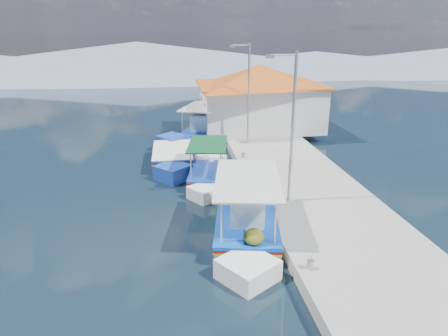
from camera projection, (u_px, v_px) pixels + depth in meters
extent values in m
plane|color=black|center=(179.00, 242.00, 14.53)|extent=(160.00, 160.00, 0.00)
cube|color=gray|center=(291.00, 172.00, 20.81)|extent=(5.00, 44.00, 0.50)
cylinder|color=#A5A8AD|center=(310.00, 265.00, 11.99)|extent=(0.20, 0.20, 0.30)
cylinder|color=#A5A8AD|center=(270.00, 198.00, 16.67)|extent=(0.20, 0.20, 0.30)
cylinder|color=#A5A8AD|center=(244.00, 155.00, 22.28)|extent=(0.20, 0.20, 0.30)
cylinder|color=#A5A8AD|center=(228.00, 129.00, 27.90)|extent=(0.20, 0.20, 0.30)
cube|color=white|center=(247.00, 231.00, 14.91)|extent=(2.85, 4.54, 0.93)
cube|color=white|center=(224.00, 199.00, 17.39)|extent=(2.15, 2.15, 1.02)
cube|color=white|center=(278.00, 270.00, 12.47)|extent=(2.09, 2.09, 0.88)
cube|color=#0D45AF|center=(247.00, 220.00, 14.77)|extent=(2.93, 4.67, 0.06)
cube|color=#A4110E|center=(247.00, 222.00, 14.79)|extent=(2.93, 4.67, 0.05)
cube|color=yellow|center=(247.00, 224.00, 14.82)|extent=(2.93, 4.67, 0.04)
cube|color=#0D45AF|center=(247.00, 218.00, 14.74)|extent=(2.95, 4.64, 0.05)
cube|color=brown|center=(247.00, 219.00, 14.75)|extent=(2.66, 4.42, 0.05)
cube|color=white|center=(250.00, 209.00, 14.32)|extent=(1.38, 1.45, 1.07)
cube|color=silver|center=(250.00, 195.00, 14.13)|extent=(1.50, 1.57, 0.06)
cylinder|color=beige|center=(211.00, 185.00, 15.85)|extent=(0.07, 0.07, 1.56)
cylinder|color=beige|center=(251.00, 180.00, 16.34)|extent=(0.07, 0.07, 1.56)
cylinder|color=beige|center=(242.00, 225.00, 12.65)|extent=(0.07, 0.07, 1.56)
cylinder|color=beige|center=(291.00, 217.00, 13.15)|extent=(0.07, 0.07, 1.56)
cube|color=silver|center=(248.00, 179.00, 14.24)|extent=(2.95, 4.56, 0.07)
ellipsoid|color=#414A13|center=(225.00, 199.00, 15.78)|extent=(0.74, 0.81, 0.56)
ellipsoid|color=#414A13|center=(237.00, 194.00, 16.43)|extent=(0.62, 0.69, 0.47)
ellipsoid|color=#414A13|center=(272.00, 234.00, 13.15)|extent=(0.66, 0.73, 0.50)
sphere|color=#EF3907|center=(266.00, 192.00, 15.32)|extent=(0.39, 0.39, 0.39)
cube|color=white|center=(208.00, 179.00, 20.13)|extent=(2.22, 3.43, 0.82)
cube|color=white|center=(198.00, 164.00, 22.03)|extent=(1.72, 1.72, 0.90)
cube|color=white|center=(220.00, 194.00, 18.25)|extent=(1.68, 1.68, 0.77)
cube|color=#0D45AF|center=(208.00, 171.00, 20.00)|extent=(2.29, 3.54, 0.05)
cube|color=#A4110E|center=(208.00, 173.00, 20.02)|extent=(2.29, 3.54, 0.04)
cube|color=yellow|center=(208.00, 174.00, 20.04)|extent=(2.29, 3.54, 0.03)
cube|color=#1B3DA4|center=(208.00, 170.00, 19.98)|extent=(2.30, 3.51, 0.04)
cube|color=brown|center=(208.00, 171.00, 19.99)|extent=(2.07, 3.35, 0.04)
cylinder|color=beige|center=(188.00, 151.00, 20.78)|extent=(0.06, 0.06, 1.37)
cylinder|color=beige|center=(214.00, 149.00, 21.17)|extent=(0.06, 0.06, 1.37)
cylinder|color=beige|center=(201.00, 167.00, 18.36)|extent=(0.06, 0.06, 1.37)
cylinder|color=beige|center=(230.00, 165.00, 18.75)|extent=(0.06, 0.06, 1.37)
cube|color=#0E4826|center=(208.00, 144.00, 19.54)|extent=(2.30, 3.45, 0.06)
cube|color=#1B3DA4|center=(173.00, 160.00, 22.82)|extent=(2.09, 3.93, 1.09)
cube|color=#1B3DA4|center=(172.00, 145.00, 25.22)|extent=(2.10, 2.10, 1.20)
cube|color=#1B3DA4|center=(174.00, 175.00, 20.45)|extent=(2.04, 2.04, 1.03)
cube|color=#0D45AF|center=(172.00, 151.00, 22.65)|extent=(2.16, 4.05, 0.07)
cube|color=#A4110E|center=(172.00, 153.00, 22.68)|extent=(2.16, 4.05, 0.06)
cube|color=yellow|center=(172.00, 154.00, 22.71)|extent=(2.16, 4.05, 0.05)
cube|color=white|center=(172.00, 150.00, 22.63)|extent=(2.18, 4.01, 0.06)
cube|color=brown|center=(172.00, 150.00, 22.64)|extent=(1.93, 3.85, 0.06)
cube|color=#1B3DA4|center=(202.00, 136.00, 27.81)|extent=(3.38, 4.47, 0.94)
cube|color=#1B3DA4|center=(187.00, 127.00, 29.97)|extent=(1.97, 1.97, 1.04)
cube|color=#1B3DA4|center=(220.00, 145.00, 25.68)|extent=(1.92, 1.92, 0.89)
cube|color=#0D45AF|center=(202.00, 130.00, 27.67)|extent=(3.48, 4.60, 0.06)
cube|color=#A4110E|center=(202.00, 131.00, 27.69)|extent=(3.48, 4.60, 0.05)
cube|color=yellow|center=(202.00, 132.00, 27.71)|extent=(3.48, 4.60, 0.04)
cube|color=#0D45AF|center=(202.00, 129.00, 27.64)|extent=(3.49, 4.57, 0.05)
cube|color=brown|center=(202.00, 130.00, 27.65)|extent=(3.20, 4.33, 0.05)
cube|color=white|center=(204.00, 123.00, 27.23)|extent=(1.53, 1.61, 1.09)
cube|color=silver|center=(204.00, 115.00, 27.04)|extent=(1.66, 1.74, 0.06)
cylinder|color=beige|center=(181.00, 115.00, 28.40)|extent=(0.07, 0.07, 1.58)
cylinder|color=beige|center=(202.00, 113.00, 29.16)|extent=(0.07, 0.07, 1.58)
cylinder|color=beige|center=(202.00, 125.00, 25.63)|extent=(0.07, 0.07, 1.58)
cylinder|color=beige|center=(225.00, 122.00, 26.39)|extent=(0.07, 0.07, 1.58)
cube|color=silver|center=(202.00, 107.00, 27.13)|extent=(3.48, 4.51, 0.07)
cube|color=white|center=(259.00, 107.00, 28.70)|extent=(8.00, 6.00, 3.00)
cube|color=#C35B1B|center=(260.00, 84.00, 28.19)|extent=(8.64, 6.48, 0.10)
pyramid|color=#C35B1B|center=(260.00, 75.00, 27.97)|extent=(10.49, 10.49, 1.40)
cube|color=brown|center=(205.00, 118.00, 27.42)|extent=(0.06, 1.00, 2.00)
cube|color=#0D45AF|center=(202.00, 103.00, 29.56)|extent=(0.06, 1.20, 0.90)
cylinder|color=#A5A8AD|center=(292.00, 130.00, 15.83)|extent=(0.12, 0.12, 6.00)
cylinder|color=#A5A8AD|center=(283.00, 55.00, 14.83)|extent=(1.00, 0.08, 0.08)
cube|color=#A5A8AD|center=(270.00, 56.00, 14.79)|extent=(0.30, 0.14, 0.14)
cylinder|color=#A5A8AD|center=(248.00, 95.00, 24.26)|extent=(0.12, 0.12, 6.00)
cylinder|color=#A5A8AD|center=(241.00, 45.00, 23.26)|extent=(1.00, 0.08, 0.08)
cube|color=#A5A8AD|center=(232.00, 46.00, 23.21)|extent=(0.30, 0.14, 0.14)
cone|color=slate|center=(137.00, 59.00, 65.50)|extent=(96.00, 96.00, 5.50)
cone|color=slate|center=(315.00, 63.00, 69.59)|extent=(76.80, 76.80, 3.80)
cone|color=slate|center=(448.00, 60.00, 72.69)|extent=(89.60, 89.60, 4.20)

